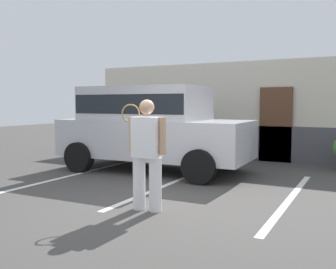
{
  "coord_description": "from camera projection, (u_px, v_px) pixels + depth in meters",
  "views": [
    {
      "loc": [
        3.15,
        -5.16,
        1.64
      ],
      "look_at": [
        -0.19,
        1.2,
        1.05
      ],
      "focal_mm": 40.26,
      "sensor_mm": 36.0,
      "label": 1
    }
  ],
  "objects": [
    {
      "name": "parking_stripe_2",
      "position": [
        290.0,
        198.0,
        6.52
      ],
      "size": [
        0.12,
        4.4,
        0.01
      ],
      "primitive_type": "cube",
      "color": "silver",
      "rests_on": "ground_plane"
    },
    {
      "name": "parking_stripe_1",
      "position": [
        168.0,
        184.0,
        7.63
      ],
      "size": [
        0.12,
        4.4,
        0.01
      ],
      "primitive_type": "cube",
      "color": "silver",
      "rests_on": "ground_plane"
    },
    {
      "name": "parking_stripe_0",
      "position": [
        76.0,
        174.0,
        8.75
      ],
      "size": [
        0.12,
        4.4,
        0.01
      ],
      "primitive_type": "cube",
      "color": "silver",
      "rests_on": "ground_plane"
    },
    {
      "name": "ground_plane",
      "position": [
        144.0,
        204.0,
        6.15
      ],
      "size": [
        40.0,
        40.0,
        0.0
      ],
      "primitive_type": "plane",
      "color": "#423F3D"
    },
    {
      "name": "parked_suv",
      "position": [
        151.0,
        124.0,
        9.18
      ],
      "size": [
        4.64,
        2.24,
        2.05
      ],
      "rotation": [
        0.0,
        0.0,
        0.02
      ],
      "color": "#B7B7BC",
      "rests_on": "ground_plane"
    },
    {
      "name": "house_frontage",
      "position": [
        246.0,
        113.0,
        11.14
      ],
      "size": [
        10.06,
        0.4,
        2.88
      ],
      "color": "beige",
      "rests_on": "ground_plane"
    },
    {
      "name": "tennis_player_man",
      "position": [
        147.0,
        153.0,
        5.74
      ],
      "size": [
        0.77,
        0.29,
        1.7
      ],
      "rotation": [
        0.0,
        0.0,
        3.2
      ],
      "color": "white",
      "rests_on": "ground_plane"
    }
  ]
}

